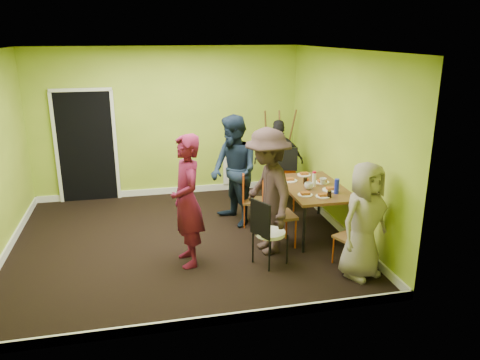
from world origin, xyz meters
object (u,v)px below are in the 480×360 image
(chair_left_far, at_px, (249,196))
(person_left_near, at_px, (268,192))
(blue_bottle, at_px, (337,186))
(orange_bottle, at_px, (308,181))
(thermos, at_px, (314,180))
(chair_back_end, at_px, (285,165))
(person_standing, at_px, (187,201))
(person_left_far, at_px, (234,171))
(dining_table, at_px, (313,190))
(chair_left_near, at_px, (275,210))
(easel, at_px, (278,151))
(person_back_end, at_px, (279,161))
(person_front_end, at_px, (364,221))
(chair_front_end, at_px, (355,234))
(chair_bentwood, at_px, (267,229))

(chair_left_far, xyz_separation_m, person_left_near, (0.02, -0.99, 0.40))
(blue_bottle, bearing_deg, orange_bottle, 114.97)
(blue_bottle, xyz_separation_m, person_left_near, (-1.09, -0.12, 0.04))
(chair_left_far, distance_m, blue_bottle, 1.45)
(thermos, bearing_deg, chair_back_end, 92.84)
(person_standing, distance_m, person_left_near, 1.15)
(chair_back_end, distance_m, person_left_far, 1.29)
(person_left_far, distance_m, person_left_near, 1.13)
(dining_table, bearing_deg, chair_left_near, -152.71)
(orange_bottle, bearing_deg, person_standing, -158.23)
(blue_bottle, bearing_deg, person_standing, -173.56)
(chair_left_near, height_order, easel, easel)
(chair_left_near, distance_m, thermos, 0.88)
(chair_left_far, height_order, chair_left_near, chair_left_near)
(dining_table, bearing_deg, blue_bottle, -61.94)
(person_back_end, bearing_deg, easel, -90.30)
(person_standing, height_order, person_left_near, person_left_near)
(blue_bottle, bearing_deg, chair_back_end, 99.03)
(easel, relative_size, person_front_end, 1.07)
(orange_bottle, xyz_separation_m, person_back_end, (-0.07, 1.33, -0.03))
(dining_table, bearing_deg, chair_front_end, -84.51)
(chair_back_end, xyz_separation_m, easel, (0.11, 0.79, 0.06))
(chair_left_near, bearing_deg, chair_front_end, 41.34)
(chair_bentwood, xyz_separation_m, person_standing, (-1.02, 0.29, 0.38))
(person_back_end, relative_size, person_front_end, 1.00)
(chair_back_end, bearing_deg, person_standing, 62.73)
(orange_bottle, bearing_deg, chair_front_end, -83.26)
(chair_left_near, distance_m, person_front_end, 1.39)
(chair_left_near, xyz_separation_m, thermos, (0.74, 0.39, 0.29))
(chair_left_far, xyz_separation_m, easel, (0.96, 1.58, 0.31))
(person_back_end, bearing_deg, person_front_end, 110.24)
(blue_bottle, xyz_separation_m, person_front_end, (-0.10, -1.08, -0.10))
(easel, height_order, thermos, easel)
(thermos, bearing_deg, person_left_far, 153.06)
(chair_left_near, bearing_deg, person_left_far, -161.22)
(blue_bottle, height_order, orange_bottle, blue_bottle)
(blue_bottle, bearing_deg, chair_left_far, 142.13)
(dining_table, xyz_separation_m, chair_front_end, (0.12, -1.23, -0.22))
(person_left_far, xyz_separation_m, person_back_end, (1.02, 0.89, -0.13))
(chair_back_end, bearing_deg, person_back_end, -56.45)
(thermos, distance_m, person_front_end, 1.49)
(chair_left_far, height_order, chair_bentwood, chair_bentwood)
(chair_bentwood, bearing_deg, person_front_end, 37.32)
(chair_front_end, relative_size, person_left_near, 0.47)
(person_standing, xyz_separation_m, person_left_far, (0.89, 1.23, 0.00))
(person_left_far, bearing_deg, chair_left_far, 44.84)
(chair_left_near, height_order, chair_front_end, chair_left_near)
(chair_left_near, height_order, person_front_end, person_front_end)
(dining_table, height_order, person_left_near, person_left_near)
(dining_table, distance_m, orange_bottle, 0.19)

